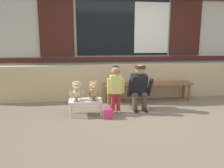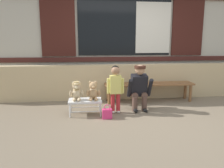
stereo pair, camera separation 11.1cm
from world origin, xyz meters
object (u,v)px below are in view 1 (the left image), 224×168
object	(u,v)px
wooden_bench_long	(148,86)
teddy_bear_plain	(94,91)
teddy_bear_with_hat	(77,91)
child_standing	(116,84)
small_display_bench	(85,102)
handbag_on_ground	(108,114)
adult_crouching	(139,87)

from	to	relation	value
wooden_bench_long	teddy_bear_plain	bearing A→B (deg)	-149.17
teddy_bear_with_hat	child_standing	world-z (taller)	child_standing
teddy_bear_with_hat	small_display_bench	bearing A→B (deg)	-0.77
teddy_bear_with_hat	wooden_bench_long	bearing A→B (deg)	25.75
teddy_bear_with_hat	child_standing	distance (m)	0.77
small_display_bench	handbag_on_ground	world-z (taller)	small_display_bench
adult_crouching	handbag_on_ground	xyz separation A→B (m)	(-0.72, -0.47, -0.38)
child_standing	handbag_on_ground	distance (m)	0.63
small_display_bench	handbag_on_ground	bearing A→B (deg)	-34.86
teddy_bear_plain	adult_crouching	size ratio (longest dim) A/B	0.38
small_display_bench	adult_crouching	world-z (taller)	adult_crouching
adult_crouching	handbag_on_ground	distance (m)	0.94
adult_crouching	small_display_bench	bearing A→B (deg)	-170.32
small_display_bench	handbag_on_ground	distance (m)	0.52
small_display_bench	teddy_bear_plain	size ratio (longest dim) A/B	1.76
wooden_bench_long	handbag_on_ground	xyz separation A→B (m)	(-1.11, -1.09, -0.28)
teddy_bear_plain	child_standing	bearing A→B (deg)	5.33
teddy_bear_plain	child_standing	xyz separation A→B (m)	(0.44, 0.04, 0.13)
wooden_bench_long	handbag_on_ground	world-z (taller)	wooden_bench_long
wooden_bench_long	small_display_bench	xyz separation A→B (m)	(-1.51, -0.81, -0.11)
wooden_bench_long	teddy_bear_plain	world-z (taller)	teddy_bear_plain
teddy_bear_with_hat	teddy_bear_plain	bearing A→B (deg)	-0.13
teddy_bear_with_hat	handbag_on_ground	bearing A→B (deg)	-26.69
small_display_bench	handbag_on_ground	size ratio (longest dim) A/B	2.35
small_display_bench	adult_crouching	distance (m)	1.16
wooden_bench_long	small_display_bench	distance (m)	1.72
handbag_on_ground	teddy_bear_with_hat	bearing A→B (deg)	153.31
adult_crouching	handbag_on_ground	bearing A→B (deg)	-146.74
child_standing	handbag_on_ground	world-z (taller)	child_standing
teddy_bear_with_hat	handbag_on_ground	xyz separation A→B (m)	(0.56, -0.28, -0.38)
child_standing	small_display_bench	bearing A→B (deg)	-175.95
wooden_bench_long	child_standing	size ratio (longest dim) A/B	2.19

